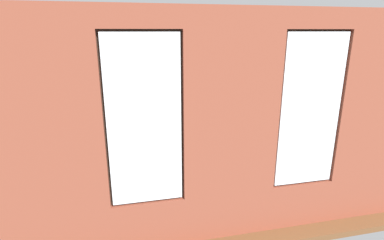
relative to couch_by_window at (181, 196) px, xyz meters
The scene contains 18 objects.
ground_plane 2.26m from the couch_by_window, 105.16° to the right, with size 7.22×6.36×0.10m, color brown.
brick_wall_with_windows 1.51m from the couch_by_window, 131.92° to the left, with size 6.62×0.30×3.20m.
white_wall_right 3.55m from the couch_by_window, 36.03° to the right, with size 0.10×5.36×3.20m, color silver.
couch_by_window is the anchor object (origin of this frame).
couch_left 3.96m from the couch_by_window, 143.76° to the right, with size 0.89×1.96×0.80m.
coffee_table 2.12m from the couch_by_window, 106.95° to the right, with size 1.21×0.87×0.41m.
cup_ceramic 2.03m from the couch_by_window, 110.48° to the right, with size 0.08×0.08×0.10m, color #4C4C51.
table_plant_small 2.39m from the couch_by_window, 113.57° to the right, with size 0.18×0.18×0.28m.
remote_black 2.12m from the couch_by_window, 106.95° to the right, with size 0.05×0.17×0.02m, color black.
remote_silver 2.19m from the couch_by_window, 102.32° to the right, with size 0.05×0.17×0.02m, color #B2B2B7.
media_console 3.52m from the couch_by_window, 47.46° to the right, with size 1.13×0.42×0.46m, color black.
tv_flatscreen 3.55m from the couch_by_window, 47.49° to the right, with size 0.90×0.20×0.65m.
potted_plant_between_couches 1.43m from the couch_by_window, behind, with size 0.85×0.70×1.15m.
potted_plant_corner_far_left 3.38m from the couch_by_window, behind, with size 0.98×0.93×1.42m.
potted_plant_near_tv 2.43m from the couch_by_window, 40.88° to the right, with size 0.90×0.99×1.16m.
potted_plant_corner_near_left 5.48m from the couch_by_window, 127.69° to the right, with size 0.65×0.65×1.01m.
potted_plant_foreground_right 4.77m from the couch_by_window, 64.08° to the right, with size 0.83×0.83×1.12m.
potted_plant_by_left_couch 4.69m from the couch_by_window, 126.57° to the right, with size 0.25×0.25×0.42m.
Camera 1 is at (1.36, 6.40, 2.91)m, focal length 28.00 mm.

